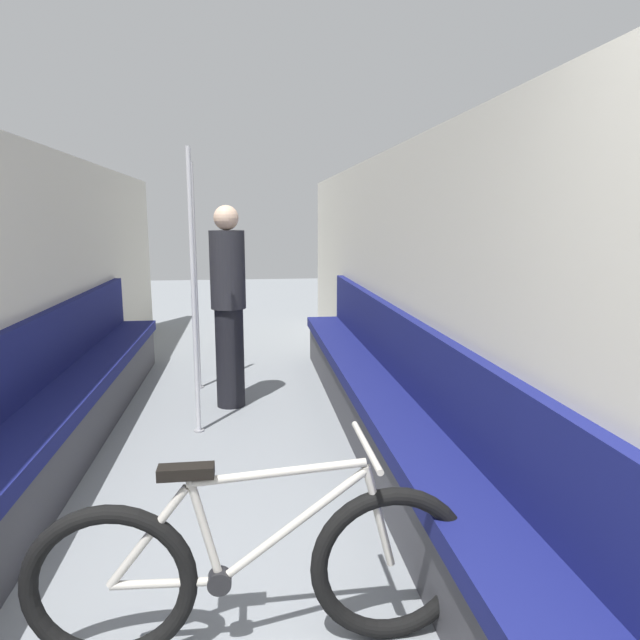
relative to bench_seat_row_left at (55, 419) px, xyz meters
The scene contains 8 objects.
wall_left 0.81m from the bench_seat_row_left, 143.52° to the left, with size 0.10×9.91×2.17m, color beige.
wall_right 2.56m from the bench_seat_row_left, ahead, with size 0.10×9.91×2.17m, color beige.
bench_seat_row_left is the anchor object (origin of this frame).
bench_seat_row_right 2.21m from the bench_seat_row_left, ahead, with size 0.42×5.52×0.98m.
bicycle 2.23m from the bench_seat_row_left, 54.95° to the right, with size 1.68×0.46×0.82m.
grab_pole_near 1.25m from the bench_seat_row_left, 30.92° to the left, with size 0.08×0.08×2.15m.
grab_pole_far 2.01m from the bench_seat_row_left, 65.14° to the left, with size 0.08×0.08×2.15m.
passenger_standing 1.69m from the bench_seat_row_left, 45.43° to the left, with size 0.30×0.30×1.75m.
Camera 1 is at (0.18, -0.60, 1.64)m, focal length 32.00 mm.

